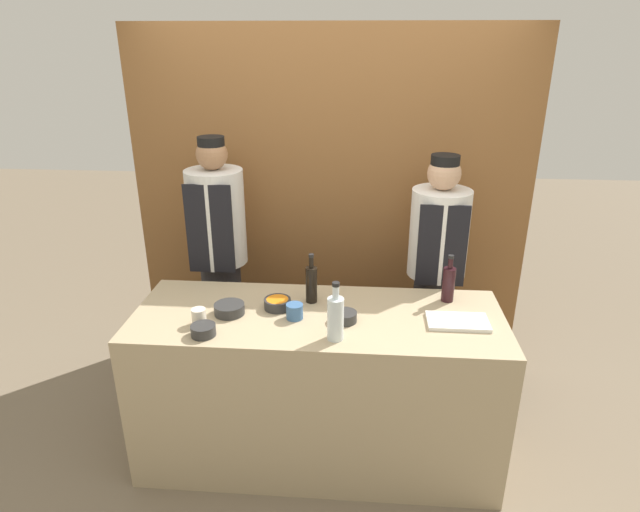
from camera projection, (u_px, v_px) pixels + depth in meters
ground_plane at (318, 450)px, 3.22m from camera, size 14.00×14.00×0.00m
cabinet_wall at (331, 206)px, 3.78m from camera, size 2.71×0.18×2.40m
counter at (318, 386)px, 3.04m from camera, size 2.00×0.74×0.92m
sauce_bowl_white at (345, 316)px, 2.79m from camera, size 0.13×0.13×0.05m
sauce_bowl_orange at (277, 303)px, 2.93m from camera, size 0.15×0.15×0.06m
sauce_bowl_purple at (203, 330)px, 2.66m from camera, size 0.13×0.13×0.06m
sauce_bowl_green at (229, 308)px, 2.87m from camera, size 0.16×0.16×0.06m
cutting_board at (458, 322)px, 2.78m from camera, size 0.32×0.19×0.02m
bottle_wine at (449, 283)px, 2.98m from camera, size 0.07×0.07×0.28m
bottle_soy at (311, 283)px, 2.97m from camera, size 0.06×0.06×0.29m
bottle_clear at (335, 317)px, 2.59m from camera, size 0.08×0.08×0.31m
cup_blue at (295, 311)px, 2.82m from camera, size 0.09×0.09×0.08m
cup_cream at (199, 317)px, 2.75m from camera, size 0.07×0.07×0.09m
chef_left at (220, 259)px, 3.53m from camera, size 0.37×0.37×1.75m
chef_right at (435, 273)px, 3.44m from camera, size 0.37×0.37×1.66m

